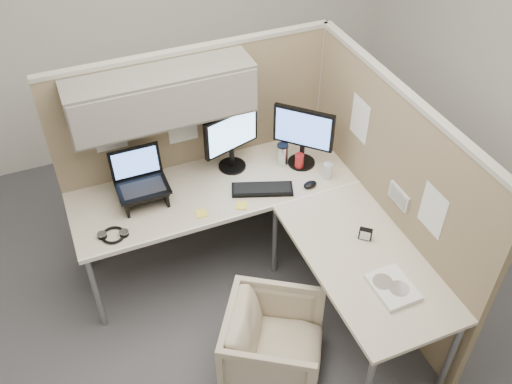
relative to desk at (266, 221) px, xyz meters
name	(u,v)px	position (x,y,z in m)	size (l,w,h in m)	color
ground	(256,304)	(-0.12, -0.13, -0.69)	(4.50, 4.50, 0.00)	#45444B
partition_back	(182,125)	(-0.34, 0.70, 0.41)	(2.00, 0.36, 1.63)	#917D5F
partition_right	(384,194)	(0.78, -0.19, 0.13)	(0.07, 2.03, 1.63)	#917D5F
desk	(266,221)	(0.00, 0.00, 0.00)	(2.00, 1.98, 0.73)	beige
office_chair	(274,340)	(-0.22, -0.64, -0.39)	(0.59, 0.55, 0.60)	beige
monitor_left	(231,136)	(-0.03, 0.57, 0.32)	(0.43, 0.20, 0.47)	black
monitor_right	(303,133)	(0.46, 0.42, 0.32)	(0.34, 0.33, 0.47)	black
laptop_station	(141,184)	(-0.71, 0.47, 0.18)	(0.34, 0.29, 0.36)	black
keyboard	(262,189)	(0.07, 0.25, 0.05)	(0.43, 0.14, 0.02)	black
mouse	(310,185)	(0.40, 0.16, 0.06)	(0.10, 0.07, 0.04)	black
travel_mug	(282,155)	(0.32, 0.47, 0.13)	(0.08, 0.08, 0.17)	silver
soda_can_green	(327,171)	(0.56, 0.20, 0.10)	(0.07, 0.07, 0.12)	silver
soda_can_silver	(299,161)	(0.42, 0.38, 0.10)	(0.07, 0.07, 0.12)	#B21E1E
sticky_note_b	(242,205)	(-0.12, 0.16, 0.05)	(0.08, 0.08, 0.01)	#FFE343
sticky_note_a	(202,213)	(-0.39, 0.18, 0.05)	(0.08, 0.08, 0.01)	#FFE343
headphones	(113,235)	(-0.98, 0.20, 0.06)	(0.19, 0.19, 0.03)	black
paper_stack	(393,287)	(0.44, -0.85, 0.06)	(0.23, 0.29, 0.03)	white
desk_clock	(365,234)	(0.50, -0.43, 0.08)	(0.08, 0.08, 0.08)	black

